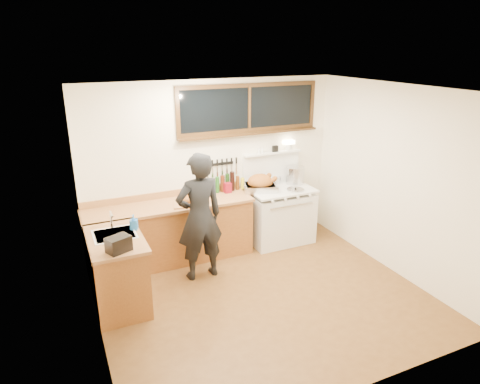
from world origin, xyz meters
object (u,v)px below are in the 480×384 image
man (200,217)px  cutting_board (188,202)px  vintage_stove (279,213)px  roast_turkey (260,184)px

man → cutting_board: man is taller
man → cutting_board: (-0.01, 0.47, 0.07)m
vintage_stove → cutting_board: 1.65m
vintage_stove → cutting_board: size_ratio=3.52×
roast_turkey → cutting_board: bearing=-172.9°
man → cutting_board: size_ratio=3.93×
vintage_stove → cutting_board: (-1.57, -0.12, 0.49)m
vintage_stove → man: bearing=-159.5°
man → roast_turkey: size_ratio=2.95×
man → roast_turkey: (1.22, 0.62, 0.12)m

